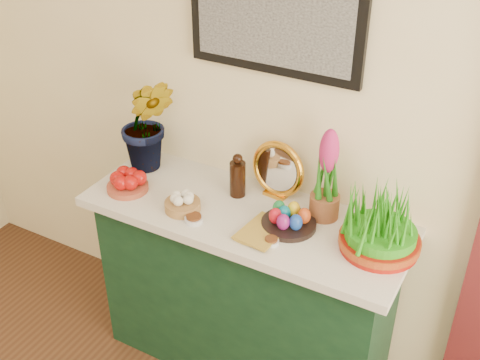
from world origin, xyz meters
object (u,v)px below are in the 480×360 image
object	(u,v)px
mirror	(278,170)
wheatgrass_sabzeh	(382,225)
sideboard	(245,293)
hyacinth_green	(146,109)
book	(246,224)

from	to	relation	value
mirror	wheatgrass_sabzeh	world-z (taller)	same
sideboard	hyacinth_green	bearing A→B (deg)	169.77
sideboard	wheatgrass_sabzeh	distance (m)	0.81
mirror	book	world-z (taller)	mirror
sideboard	wheatgrass_sabzeh	xyz separation A→B (m)	(0.57, 0.02, 0.58)
sideboard	book	xyz separation A→B (m)	(0.06, -0.10, 0.48)
mirror	wheatgrass_sabzeh	bearing A→B (deg)	-16.99
mirror	book	size ratio (longest dim) A/B	1.23
book	wheatgrass_sabzeh	xyz separation A→B (m)	(0.51, 0.12, 0.10)
book	wheatgrass_sabzeh	world-z (taller)	wheatgrass_sabzeh
mirror	book	bearing A→B (deg)	-90.30
hyacinth_green	mirror	xyz separation A→B (m)	(0.62, 0.08, -0.18)
sideboard	hyacinth_green	distance (m)	0.96
book	wheatgrass_sabzeh	size ratio (longest dim) A/B	0.68
mirror	wheatgrass_sabzeh	size ratio (longest dim) A/B	0.83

